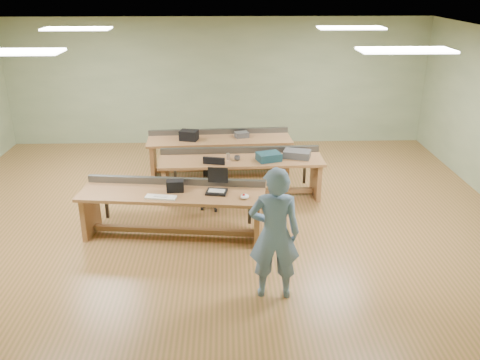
{
  "coord_description": "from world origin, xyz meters",
  "views": [
    {
      "loc": [
        0.15,
        -8.11,
        3.86
      ],
      "look_at": [
        0.39,
        -0.6,
        0.83
      ],
      "focal_mm": 38.0,
      "sensor_mm": 36.0,
      "label": 1
    }
  ],
  "objects_px": {
    "laptop_base": "(217,192)",
    "mug": "(237,158)",
    "task_chair": "(212,190)",
    "parts_bin_teal": "(269,157)",
    "workbench_mid": "(241,168)",
    "drinks_can": "(228,157)",
    "parts_bin_grey": "(297,154)",
    "workbench_front": "(173,203)",
    "workbench_back": "(220,147)",
    "camera_bag": "(175,186)",
    "person": "(274,234)"
  },
  "relations": [
    {
      "from": "parts_bin_grey",
      "to": "mug",
      "type": "bearing_deg",
      "value": -173.31
    },
    {
      "from": "workbench_mid",
      "to": "task_chair",
      "type": "xyz_separation_m",
      "value": [
        -0.53,
        -0.45,
        -0.24
      ]
    },
    {
      "from": "laptop_base",
      "to": "mug",
      "type": "relative_size",
      "value": 2.89
    },
    {
      "from": "person",
      "to": "camera_bag",
      "type": "height_order",
      "value": "person"
    },
    {
      "from": "workbench_mid",
      "to": "drinks_can",
      "type": "height_order",
      "value": "drinks_can"
    },
    {
      "from": "drinks_can",
      "to": "workbench_front",
      "type": "bearing_deg",
      "value": -121.33
    },
    {
      "from": "parts_bin_teal",
      "to": "parts_bin_grey",
      "type": "xyz_separation_m",
      "value": [
        0.53,
        0.15,
        -0.01
      ]
    },
    {
      "from": "camera_bag",
      "to": "parts_bin_teal",
      "type": "distance_m",
      "value": 2.08
    },
    {
      "from": "workbench_back",
      "to": "laptop_base",
      "type": "xyz_separation_m",
      "value": [
        -0.03,
        -2.84,
        0.21
      ]
    },
    {
      "from": "task_chair",
      "to": "parts_bin_teal",
      "type": "distance_m",
      "value": 1.18
    },
    {
      "from": "workbench_mid",
      "to": "workbench_back",
      "type": "relative_size",
      "value": 1.01
    },
    {
      "from": "workbench_front",
      "to": "parts_bin_teal",
      "type": "relative_size",
      "value": 7.2
    },
    {
      "from": "laptop_base",
      "to": "parts_bin_grey",
      "type": "distance_m",
      "value": 2.17
    },
    {
      "from": "task_chair",
      "to": "parts_bin_teal",
      "type": "bearing_deg",
      "value": 30.11
    },
    {
      "from": "person",
      "to": "camera_bag",
      "type": "distance_m",
      "value": 2.19
    },
    {
      "from": "laptop_base",
      "to": "parts_bin_grey",
      "type": "relative_size",
      "value": 0.65
    },
    {
      "from": "person",
      "to": "mug",
      "type": "distance_m",
      "value": 3.11
    },
    {
      "from": "parts_bin_grey",
      "to": "workbench_front",
      "type": "bearing_deg",
      "value": -144.52
    },
    {
      "from": "workbench_front",
      "to": "laptop_base",
      "type": "xyz_separation_m",
      "value": [
        0.69,
        -0.07,
        0.21
      ]
    },
    {
      "from": "task_chair",
      "to": "parts_bin_grey",
      "type": "bearing_deg",
      "value": 29.64
    },
    {
      "from": "workbench_mid",
      "to": "mug",
      "type": "xyz_separation_m",
      "value": [
        -0.08,
        -0.11,
        0.23
      ]
    },
    {
      "from": "workbench_mid",
      "to": "workbench_back",
      "type": "height_order",
      "value": "same"
    },
    {
      "from": "workbench_back",
      "to": "parts_bin_grey",
      "type": "bearing_deg",
      "value": -43.8
    },
    {
      "from": "drinks_can",
      "to": "person",
      "type": "bearing_deg",
      "value": -80.07
    },
    {
      "from": "workbench_front",
      "to": "parts_bin_grey",
      "type": "bearing_deg",
      "value": 42.02
    },
    {
      "from": "mug",
      "to": "workbench_back",
      "type": "bearing_deg",
      "value": 103.57
    },
    {
      "from": "parts_bin_teal",
      "to": "mug",
      "type": "height_order",
      "value": "parts_bin_teal"
    },
    {
      "from": "person",
      "to": "drinks_can",
      "type": "height_order",
      "value": "person"
    },
    {
      "from": "workbench_mid",
      "to": "camera_bag",
      "type": "relative_size",
      "value": 11.47
    },
    {
      "from": "task_chair",
      "to": "drinks_can",
      "type": "xyz_separation_m",
      "value": [
        0.29,
        0.37,
        0.49
      ]
    },
    {
      "from": "parts_bin_grey",
      "to": "mug",
      "type": "height_order",
      "value": "parts_bin_grey"
    },
    {
      "from": "person",
      "to": "mug",
      "type": "height_order",
      "value": "person"
    },
    {
      "from": "task_chair",
      "to": "parts_bin_teal",
      "type": "relative_size",
      "value": 2.15
    },
    {
      "from": "workbench_mid",
      "to": "mug",
      "type": "bearing_deg",
      "value": -126.99
    },
    {
      "from": "mug",
      "to": "parts_bin_grey",
      "type": "bearing_deg",
      "value": 6.69
    },
    {
      "from": "laptop_base",
      "to": "workbench_front",
      "type": "bearing_deg",
      "value": -176.02
    },
    {
      "from": "workbench_mid",
      "to": "laptop_base",
      "type": "xyz_separation_m",
      "value": [
        -0.43,
        -1.59,
        0.21
      ]
    },
    {
      "from": "camera_bag",
      "to": "parts_bin_grey",
      "type": "height_order",
      "value": "camera_bag"
    },
    {
      "from": "parts_bin_teal",
      "to": "laptop_base",
      "type": "bearing_deg",
      "value": -122.52
    },
    {
      "from": "workbench_front",
      "to": "parts_bin_teal",
      "type": "bearing_deg",
      "value": 47.08
    },
    {
      "from": "workbench_back",
      "to": "camera_bag",
      "type": "height_order",
      "value": "camera_bag"
    },
    {
      "from": "mug",
      "to": "drinks_can",
      "type": "relative_size",
      "value": 0.91
    },
    {
      "from": "camera_bag",
      "to": "drinks_can",
      "type": "relative_size",
      "value": 2.18
    },
    {
      "from": "drinks_can",
      "to": "parts_bin_grey",
      "type": "bearing_deg",
      "value": 4.0
    },
    {
      "from": "workbench_mid",
      "to": "camera_bag",
      "type": "bearing_deg",
      "value": -127.31
    },
    {
      "from": "laptop_base",
      "to": "drinks_can",
      "type": "bearing_deg",
      "value": 92.81
    },
    {
      "from": "camera_bag",
      "to": "laptop_base",
      "type": "bearing_deg",
      "value": -11.31
    },
    {
      "from": "task_chair",
      "to": "parts_bin_teal",
      "type": "height_order",
      "value": "parts_bin_teal"
    },
    {
      "from": "laptop_base",
      "to": "drinks_can",
      "type": "distance_m",
      "value": 1.53
    },
    {
      "from": "workbench_back",
      "to": "task_chair",
      "type": "xyz_separation_m",
      "value": [
        -0.12,
        -1.69,
        -0.24
      ]
    }
  ]
}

